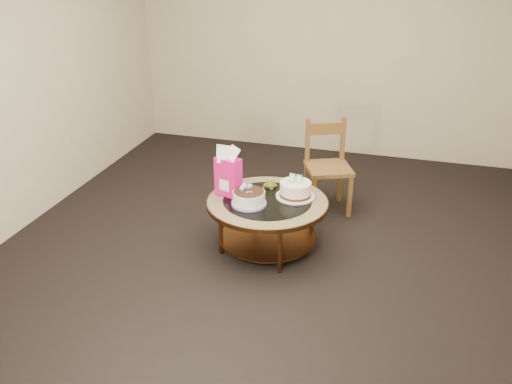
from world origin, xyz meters
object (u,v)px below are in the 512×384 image
(cream_cake, at_px, (295,190))
(gift_bag, at_px, (228,172))
(decorated_cake, at_px, (249,198))
(dining_chair, at_px, (328,166))
(coffee_table, at_px, (267,208))

(cream_cake, relative_size, gift_bag, 0.77)
(decorated_cake, distance_m, gift_bag, 0.30)
(decorated_cake, height_order, cream_cake, cream_cake)
(cream_cake, bearing_deg, dining_chair, 87.60)
(coffee_table, xyz_separation_m, gift_bag, (-0.34, 0.01, 0.29))
(gift_bag, bearing_deg, coffee_table, 17.50)
(decorated_cake, relative_size, dining_chair, 0.33)
(coffee_table, relative_size, dining_chair, 1.16)
(gift_bag, relative_size, dining_chair, 0.48)
(coffee_table, height_order, decorated_cake, decorated_cake)
(cream_cake, xyz_separation_m, gift_bag, (-0.55, -0.11, 0.15))
(decorated_cake, relative_size, cream_cake, 0.88)
(coffee_table, distance_m, decorated_cake, 0.22)
(decorated_cake, distance_m, dining_chair, 1.14)
(coffee_table, xyz_separation_m, dining_chair, (0.35, 0.91, 0.07))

